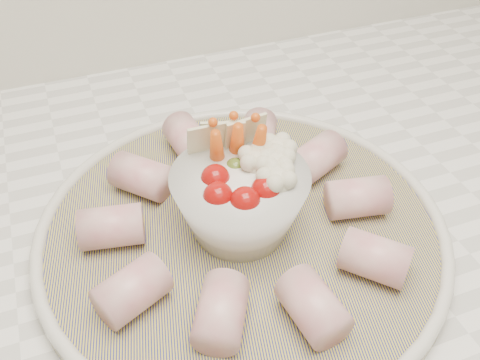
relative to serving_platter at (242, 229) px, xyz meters
name	(u,v)px	position (x,y,z in m)	size (l,w,h in m)	color
serving_platter	(242,229)	(0.00, 0.00, 0.00)	(0.46, 0.46, 0.02)	navy
veggie_bowl	(242,196)	(0.00, 0.00, 0.04)	(0.12, 0.12, 0.10)	silver
cured_meat_rolls	(241,212)	(0.00, 0.00, 0.02)	(0.29, 0.30, 0.04)	#BB5563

